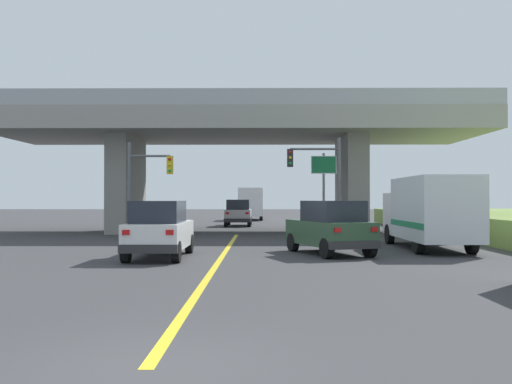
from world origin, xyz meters
The scene contains 11 objects.
ground centered at (0.00, 30.11, 0.00)m, with size 160.00×160.00×0.00m, color #353538.
overpass_bridge centered at (0.00, 30.11, 5.95)m, with size 29.67×10.12×8.15m.
lane_divider_stripe centered at (0.00, 13.55, 0.00)m, with size 0.20×27.10×0.01m, color yellow.
suv_lead centered at (-2.17, 13.68, 1.01)m, with size 1.91×4.65×2.02m.
suv_crossing centered at (4.02, 15.06, 1.01)m, with size 3.19×4.67×2.02m.
box_truck centered at (8.38, 17.35, 1.58)m, with size 2.33×7.47×2.96m.
sedan_oncoming centered at (-0.33, 38.16, 1.01)m, with size 1.98×4.75×2.02m.
traffic_signal_nearside centered at (4.62, 24.41, 3.42)m, with size 2.86×0.36×5.35m.
traffic_signal_farside centered at (-4.77, 24.12, 3.17)m, with size 2.41×0.36×5.09m.
highway_sign centered at (5.02, 26.92, 3.44)m, with size 1.46×0.17×4.72m.
semi_truck_distant centered at (0.41, 50.91, 1.63)m, with size 2.33×6.92×3.11m.
Camera 1 is at (1.41, -7.27, 2.10)m, focal length 41.69 mm.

